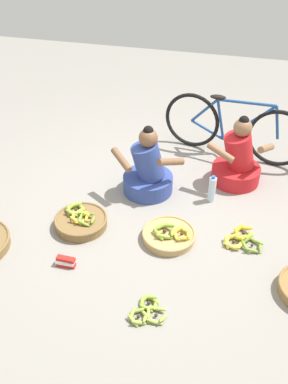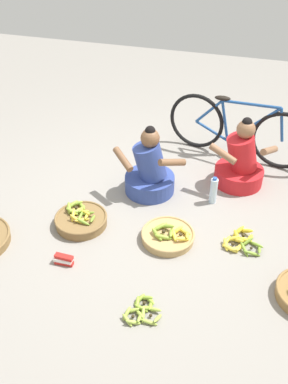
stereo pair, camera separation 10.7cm
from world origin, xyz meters
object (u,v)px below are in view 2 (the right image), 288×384
banana_basket_back_right (81,219)px  loose_bananas_front_right (240,242)px  vendor_woman_behind (240,163)px  water_bottle (214,191)px  vendor_woman_front (150,172)px  packet_carton_stack (64,260)px  banana_basket_back_left (168,235)px  loose_bananas_front_left (142,310)px  bicycle_leaning (237,129)px

banana_basket_back_right → loose_bananas_front_right: 1.49m
vendor_woman_behind → water_bottle: bearing=-115.6°
vendor_woman_front → packet_carton_stack: (-0.39, -1.23, -0.19)m
vendor_woman_behind → banana_basket_back_left: bearing=-114.2°
banana_basket_back_right → loose_bananas_front_right: (1.48, 0.17, -0.03)m
banana_basket_back_right → water_bottle: water_bottle is taller
vendor_woman_behind → packet_carton_stack: size_ratio=4.53×
vendor_woman_behind → water_bottle: size_ratio=2.59×
vendor_woman_behind → water_bottle: 0.48m
banana_basket_back_right → loose_bananas_front_right: size_ratio=1.34×
loose_bananas_front_left → vendor_woman_behind: bearing=76.2°
vendor_woman_behind → loose_bananas_front_right: (0.14, -0.97, -0.22)m
bicycle_leaning → vendor_woman_behind: bearing=-78.1°
bicycle_leaning → water_bottle: bearing=-95.3°
vendor_woman_behind → bicycle_leaning: (-0.11, 0.54, 0.11)m
loose_bananas_front_right → vendor_woman_front: bearing=151.9°
vendor_woman_front → water_bottle: vendor_woman_front is taller
vendor_woman_behind → water_bottle: vendor_woman_behind is taller
bicycle_leaning → loose_bananas_front_right: size_ratio=4.50×
vendor_woman_behind → packet_carton_stack: 2.10m
loose_bananas_front_right → water_bottle: 0.66m
loose_bananas_front_left → water_bottle: 1.54m
bicycle_leaning → banana_basket_back_left: size_ratio=3.44×
vendor_woman_behind → loose_bananas_front_right: 1.01m
loose_bananas_front_left → water_bottle: (0.27, 1.51, 0.12)m
loose_bananas_front_right → banana_basket_back_left: bearing=-168.2°
bicycle_leaning → packet_carton_stack: (-1.15, -2.20, -0.31)m
water_bottle → banana_basket_back_left: bearing=-113.2°
banana_basket_back_left → loose_bananas_front_right: size_ratio=1.31×
packet_carton_stack → water_bottle: bearing=49.3°
vendor_woman_front → loose_bananas_front_left: bearing=-75.2°
banana_basket_back_left → loose_bananas_front_left: bearing=-88.7°
bicycle_leaning → banana_basket_back_left: bearing=-103.0°
water_bottle → vendor_woman_front: bearing=-179.7°
bicycle_leaning → packet_carton_stack: 2.50m
vendor_woman_front → loose_bananas_front_right: (1.02, -0.54, -0.21)m
banana_basket_back_right → packet_carton_stack: bearing=-81.9°
loose_bananas_front_right → water_bottle: (-0.35, 0.55, 0.11)m
banana_basket_back_left → loose_bananas_front_left: size_ratio=1.53×
banana_basket_back_right → loose_bananas_front_left: banana_basket_back_right is taller
bicycle_leaning → packet_carton_stack: bicycle_leaning is taller
loose_bananas_front_right → packet_carton_stack: bearing=-153.9°
vendor_woman_front → loose_bananas_front_right: bearing=-28.1°
banana_basket_back_left → water_bottle: bearing=66.8°
banana_basket_back_right → banana_basket_back_left: banana_basket_back_right is taller
banana_basket_back_left → bicycle_leaning: bearing=77.0°
vendor_woman_behind → bicycle_leaning: vendor_woman_behind is taller
vendor_woman_front → banana_basket_back_right: (-0.46, -0.72, -0.18)m
loose_bananas_front_right → loose_bananas_front_left: bearing=-122.6°
vendor_woman_front → packet_carton_stack: bearing=-107.6°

